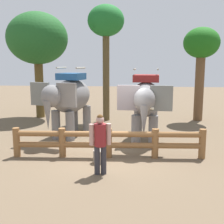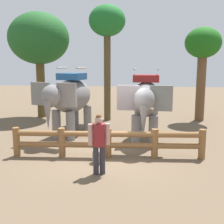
{
  "view_description": "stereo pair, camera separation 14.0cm",
  "coord_description": "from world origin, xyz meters",
  "px_view_note": "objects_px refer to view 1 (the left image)",
  "views": [
    {
      "loc": [
        1.01,
        -9.71,
        3.35
      ],
      "look_at": [
        0.0,
        1.4,
        1.4
      ],
      "focal_mm": 46.15,
      "sensor_mm": 36.0,
      "label": 1
    },
    {
      "loc": [
        1.15,
        -9.7,
        3.35
      ],
      "look_at": [
        0.0,
        1.4,
        1.4
      ],
      "focal_mm": 46.15,
      "sensor_mm": 36.0,
      "label": 2
    }
  ],
  "objects_px": {
    "log_fence": "(108,141)",
    "tree_far_left": "(201,49)",
    "elephant_near_left": "(69,98)",
    "elephant_center": "(145,101)",
    "tree_far_right": "(106,26)",
    "tree_back_center": "(37,39)",
    "feed_bucket": "(99,156)",
    "tourist_woman_in_black": "(100,140)"
  },
  "relations": [
    {
      "from": "elephant_near_left",
      "to": "elephant_center",
      "type": "xyz_separation_m",
      "value": [
        3.38,
        -0.61,
        -0.02
      ]
    },
    {
      "from": "tree_far_right",
      "to": "feed_bucket",
      "type": "bearing_deg",
      "value": -85.61
    },
    {
      "from": "tree_back_center",
      "to": "feed_bucket",
      "type": "relative_size",
      "value": 14.71
    },
    {
      "from": "tree_far_left",
      "to": "feed_bucket",
      "type": "height_order",
      "value": "tree_far_left"
    },
    {
      "from": "elephant_near_left",
      "to": "tree_far_left",
      "type": "relative_size",
      "value": 0.71
    },
    {
      "from": "elephant_near_left",
      "to": "tree_far_left",
      "type": "xyz_separation_m",
      "value": [
        6.55,
        4.27,
        2.33
      ]
    },
    {
      "from": "elephant_near_left",
      "to": "tourist_woman_in_black",
      "type": "height_order",
      "value": "elephant_near_left"
    },
    {
      "from": "tree_back_center",
      "to": "tree_far_right",
      "type": "height_order",
      "value": "tree_far_right"
    },
    {
      "from": "tree_far_left",
      "to": "log_fence",
      "type": "bearing_deg",
      "value": -122.42
    },
    {
      "from": "elephant_near_left",
      "to": "tree_far_right",
      "type": "distance_m",
      "value": 5.36
    },
    {
      "from": "elephant_center",
      "to": "tree_back_center",
      "type": "distance_m",
      "value": 8.53
    },
    {
      "from": "feed_bucket",
      "to": "elephant_center",
      "type": "bearing_deg",
      "value": 59.95
    },
    {
      "from": "tree_far_left",
      "to": "tree_back_center",
      "type": "relative_size",
      "value": 0.84
    },
    {
      "from": "tree_back_center",
      "to": "tree_far_left",
      "type": "bearing_deg",
      "value": -0.69
    },
    {
      "from": "elephant_near_left",
      "to": "tree_far_right",
      "type": "xyz_separation_m",
      "value": [
        1.24,
        3.82,
        3.55
      ]
    },
    {
      "from": "elephant_near_left",
      "to": "tree_far_right",
      "type": "height_order",
      "value": "tree_far_right"
    },
    {
      "from": "elephant_near_left",
      "to": "tourist_woman_in_black",
      "type": "relative_size",
      "value": 2.03
    },
    {
      "from": "tourist_woman_in_black",
      "to": "tree_back_center",
      "type": "xyz_separation_m",
      "value": [
        -4.86,
        8.74,
        3.59
      ]
    },
    {
      "from": "elephant_near_left",
      "to": "tourist_woman_in_black",
      "type": "distance_m",
      "value": 4.83
    },
    {
      "from": "elephant_near_left",
      "to": "tree_far_left",
      "type": "bearing_deg",
      "value": 33.1
    },
    {
      "from": "log_fence",
      "to": "tree_far_right",
      "type": "relative_size",
      "value": 1.05
    },
    {
      "from": "tree_far_right",
      "to": "elephant_near_left",
      "type": "bearing_deg",
      "value": -108.05
    },
    {
      "from": "elephant_near_left",
      "to": "elephant_center",
      "type": "bearing_deg",
      "value": -10.3
    },
    {
      "from": "elephant_center",
      "to": "tree_far_right",
      "type": "relative_size",
      "value": 0.56
    },
    {
      "from": "elephant_center",
      "to": "tree_far_right",
      "type": "bearing_deg",
      "value": 115.74
    },
    {
      "from": "tree_back_center",
      "to": "tree_far_right",
      "type": "distance_m",
      "value": 4.22
    },
    {
      "from": "tree_far_left",
      "to": "tree_back_center",
      "type": "bearing_deg",
      "value": 179.31
    },
    {
      "from": "tree_back_center",
      "to": "feed_bucket",
      "type": "distance_m",
      "value": 10.08
    },
    {
      "from": "elephant_near_left",
      "to": "feed_bucket",
      "type": "bearing_deg",
      "value": -61.87
    },
    {
      "from": "tourist_woman_in_black",
      "to": "tree_far_right",
      "type": "xyz_separation_m",
      "value": [
        -0.73,
        8.17,
        4.24
      ]
    },
    {
      "from": "tree_far_left",
      "to": "tree_far_right",
      "type": "height_order",
      "value": "tree_far_right"
    },
    {
      "from": "tree_back_center",
      "to": "tree_far_right",
      "type": "relative_size",
      "value": 0.97
    },
    {
      "from": "tourist_woman_in_black",
      "to": "tree_back_center",
      "type": "relative_size",
      "value": 0.29
    },
    {
      "from": "elephant_near_left",
      "to": "tourist_woman_in_black",
      "type": "bearing_deg",
      "value": -65.61
    },
    {
      "from": "feed_bucket",
      "to": "elephant_near_left",
      "type": "bearing_deg",
      "value": 118.13
    },
    {
      "from": "log_fence",
      "to": "feed_bucket",
      "type": "distance_m",
      "value": 0.73
    },
    {
      "from": "elephant_center",
      "to": "feed_bucket",
      "type": "height_order",
      "value": "elephant_center"
    },
    {
      "from": "tourist_woman_in_black",
      "to": "feed_bucket",
      "type": "height_order",
      "value": "tourist_woman_in_black"
    },
    {
      "from": "elephant_near_left",
      "to": "tree_back_center",
      "type": "distance_m",
      "value": 6.0
    },
    {
      "from": "tree_far_right",
      "to": "log_fence",
      "type": "bearing_deg",
      "value": -82.98
    },
    {
      "from": "log_fence",
      "to": "tree_far_left",
      "type": "distance_m",
      "value": 9.07
    },
    {
      "from": "elephant_near_left",
      "to": "elephant_center",
      "type": "distance_m",
      "value": 3.44
    }
  ]
}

